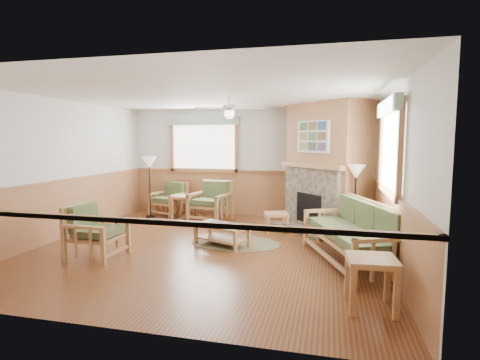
% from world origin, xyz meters
% --- Properties ---
extents(floor, '(6.00, 6.00, 0.01)m').
position_xyz_m(floor, '(0.00, 0.00, -0.01)').
color(floor, brown).
rests_on(floor, ground).
extents(ceiling, '(6.00, 6.00, 0.01)m').
position_xyz_m(ceiling, '(0.00, 0.00, 2.70)').
color(ceiling, white).
rests_on(ceiling, floor).
extents(wall_back, '(6.00, 0.02, 2.70)m').
position_xyz_m(wall_back, '(0.00, 3.00, 1.35)').
color(wall_back, silver).
rests_on(wall_back, floor).
extents(wall_front, '(6.00, 0.02, 2.70)m').
position_xyz_m(wall_front, '(0.00, -3.00, 1.35)').
color(wall_front, silver).
rests_on(wall_front, floor).
extents(wall_left, '(0.02, 6.00, 2.70)m').
position_xyz_m(wall_left, '(-3.00, 0.00, 1.35)').
color(wall_left, silver).
rests_on(wall_left, floor).
extents(wall_right, '(0.02, 6.00, 2.70)m').
position_xyz_m(wall_right, '(3.00, 0.00, 1.35)').
color(wall_right, silver).
rests_on(wall_right, floor).
extents(wainscot, '(6.00, 6.00, 1.10)m').
position_xyz_m(wainscot, '(0.00, 0.00, 0.55)').
color(wainscot, '#A06A41').
rests_on(wainscot, floor).
extents(fireplace, '(3.11, 3.11, 2.70)m').
position_xyz_m(fireplace, '(2.05, 2.05, 1.35)').
color(fireplace, '#A06A41').
rests_on(fireplace, floor).
extents(window_back, '(1.90, 0.16, 1.50)m').
position_xyz_m(window_back, '(-1.10, 2.96, 2.53)').
color(window_back, white).
rests_on(window_back, wall_back).
extents(window_right, '(0.16, 1.90, 1.50)m').
position_xyz_m(window_right, '(2.96, -0.20, 2.53)').
color(window_right, white).
rests_on(window_right, wall_right).
extents(ceiling_fan, '(1.59, 1.59, 0.36)m').
position_xyz_m(ceiling_fan, '(0.30, 0.30, 2.66)').
color(ceiling_fan, white).
rests_on(ceiling_fan, ceiling).
extents(sofa, '(2.25, 1.55, 0.96)m').
position_xyz_m(sofa, '(2.41, -0.30, 0.48)').
color(sofa, '#B08252').
rests_on(sofa, floor).
extents(armchair_back_left, '(0.91, 0.91, 0.82)m').
position_xyz_m(armchair_back_left, '(-1.93, 2.55, 0.41)').
color(armchair_back_left, '#B08252').
rests_on(armchair_back_left, floor).
extents(armchair_back_right, '(0.98, 0.98, 0.93)m').
position_xyz_m(armchair_back_right, '(-0.68, 2.17, 0.46)').
color(armchair_back_right, '#B08252').
rests_on(armchair_back_right, floor).
extents(armchair_left, '(0.79, 0.79, 0.87)m').
position_xyz_m(armchair_left, '(-1.60, -0.96, 0.43)').
color(armchair_left, '#B08252').
rests_on(armchair_left, floor).
extents(coffee_table, '(1.09, 0.82, 0.39)m').
position_xyz_m(coffee_table, '(0.19, 0.15, 0.19)').
color(coffee_table, '#B08252').
rests_on(coffee_table, floor).
extents(end_table_chairs, '(0.53, 0.52, 0.57)m').
position_xyz_m(end_table_chairs, '(-1.37, 2.22, 0.28)').
color(end_table_chairs, '#B08252').
rests_on(end_table_chairs, floor).
extents(end_table_sofa, '(0.58, 0.56, 0.60)m').
position_xyz_m(end_table_sofa, '(2.55, -1.92, 0.30)').
color(end_table_sofa, '#B08252').
rests_on(end_table_sofa, floor).
extents(footstool, '(0.58, 0.58, 0.41)m').
position_xyz_m(footstool, '(1.01, 1.40, 0.20)').
color(footstool, '#B08252').
rests_on(footstool, floor).
extents(braided_rug, '(2.14, 2.14, 0.01)m').
position_xyz_m(braided_rug, '(0.40, 0.35, 0.01)').
color(braided_rug, brown).
rests_on(braided_rug, floor).
extents(floor_lamp_left, '(0.42, 0.42, 1.51)m').
position_xyz_m(floor_lamp_left, '(-2.25, 2.17, 0.75)').
color(floor_lamp_left, black).
rests_on(floor_lamp_left, floor).
extents(floor_lamp_right, '(0.38, 0.38, 1.46)m').
position_xyz_m(floor_lamp_right, '(2.55, 1.07, 0.73)').
color(floor_lamp_right, black).
rests_on(floor_lamp_right, floor).
extents(book_red, '(0.30, 0.35, 0.03)m').
position_xyz_m(book_red, '(0.34, 0.10, 0.42)').
color(book_red, maroon).
rests_on(book_red, coffee_table).
extents(book_dark, '(0.20, 0.27, 0.03)m').
position_xyz_m(book_dark, '(0.04, 0.22, 0.41)').
color(book_dark, black).
rests_on(book_dark, coffee_table).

